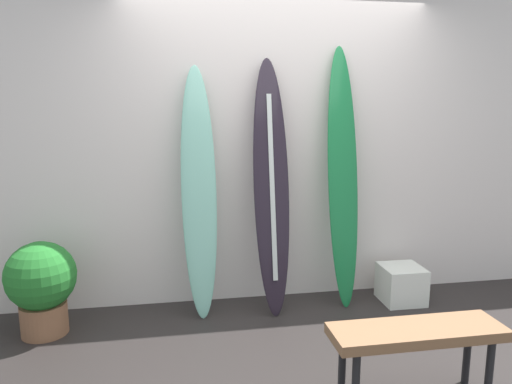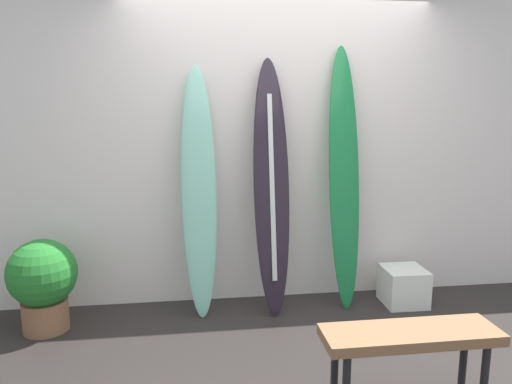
{
  "view_description": "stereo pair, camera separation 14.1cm",
  "coord_description": "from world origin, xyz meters",
  "px_view_note": "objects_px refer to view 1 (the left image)",
  "views": [
    {
      "loc": [
        -0.87,
        -2.74,
        1.68
      ],
      "look_at": [
        -0.22,
        0.95,
        0.98
      ],
      "focal_mm": 33.8,
      "sensor_mm": 36.0,
      "label": 1
    },
    {
      "loc": [
        -0.73,
        -2.76,
        1.68
      ],
      "look_at": [
        -0.22,
        0.95,
        0.98
      ],
      "focal_mm": 33.8,
      "sensor_mm": 36.0,
      "label": 2
    }
  ],
  "objects_px": {
    "surfboard_charcoal": "(271,189)",
    "potted_plant": "(41,283)",
    "surfboard_seafoam": "(199,193)",
    "bench": "(417,337)",
    "display_block_left": "(401,284)",
    "surfboard_emerald": "(343,178)"
  },
  "relations": [
    {
      "from": "surfboard_seafoam",
      "to": "potted_plant",
      "type": "bearing_deg",
      "value": -170.74
    },
    {
      "from": "surfboard_seafoam",
      "to": "display_block_left",
      "type": "distance_m",
      "value": 1.89
    },
    {
      "from": "surfboard_seafoam",
      "to": "surfboard_charcoal",
      "type": "bearing_deg",
      "value": -3.17
    },
    {
      "from": "surfboard_seafoam",
      "to": "potted_plant",
      "type": "height_order",
      "value": "surfboard_seafoam"
    },
    {
      "from": "surfboard_seafoam",
      "to": "display_block_left",
      "type": "bearing_deg",
      "value": -3.08
    },
    {
      "from": "potted_plant",
      "to": "surfboard_charcoal",
      "type": "bearing_deg",
      "value": 5.21
    },
    {
      "from": "bench",
      "to": "surfboard_seafoam",
      "type": "bearing_deg",
      "value": 128.39
    },
    {
      "from": "surfboard_charcoal",
      "to": "potted_plant",
      "type": "xyz_separation_m",
      "value": [
        -1.73,
        -0.16,
        -0.61
      ]
    },
    {
      "from": "surfboard_seafoam",
      "to": "surfboard_charcoal",
      "type": "xyz_separation_m",
      "value": [
        0.57,
        -0.03,
        0.02
      ]
    },
    {
      "from": "display_block_left",
      "to": "surfboard_seafoam",
      "type": "bearing_deg",
      "value": 176.92
    },
    {
      "from": "surfboard_seafoam",
      "to": "surfboard_charcoal",
      "type": "height_order",
      "value": "surfboard_charcoal"
    },
    {
      "from": "display_block_left",
      "to": "bench",
      "type": "distance_m",
      "value": 1.46
    },
    {
      "from": "surfboard_seafoam",
      "to": "surfboard_emerald",
      "type": "bearing_deg",
      "value": 0.71
    },
    {
      "from": "surfboard_seafoam",
      "to": "display_block_left",
      "type": "relative_size",
      "value": 5.7
    },
    {
      "from": "surfboard_seafoam",
      "to": "display_block_left",
      "type": "xyz_separation_m",
      "value": [
        1.7,
        -0.09,
        -0.83
      ]
    },
    {
      "from": "surfboard_seafoam",
      "to": "bench",
      "type": "bearing_deg",
      "value": -51.61
    },
    {
      "from": "potted_plant",
      "to": "bench",
      "type": "bearing_deg",
      "value": -28.2
    },
    {
      "from": "surfboard_charcoal",
      "to": "display_block_left",
      "type": "distance_m",
      "value": 1.41
    },
    {
      "from": "surfboard_emerald",
      "to": "potted_plant",
      "type": "xyz_separation_m",
      "value": [
        -2.34,
        -0.2,
        -0.68
      ]
    },
    {
      "from": "surfboard_seafoam",
      "to": "surfboard_emerald",
      "type": "distance_m",
      "value": 1.18
    },
    {
      "from": "surfboard_charcoal",
      "to": "display_block_left",
      "type": "xyz_separation_m",
      "value": [
        1.13,
        -0.06,
        -0.85
      ]
    },
    {
      "from": "surfboard_seafoam",
      "to": "bench",
      "type": "relative_size",
      "value": 2.0
    }
  ]
}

